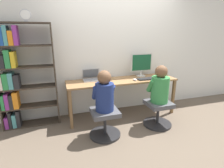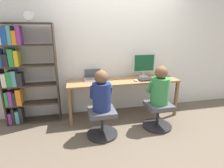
{
  "view_description": "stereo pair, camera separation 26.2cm",
  "coord_description": "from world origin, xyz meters",
  "px_view_note": "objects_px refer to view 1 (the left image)",
  "views": [
    {
      "loc": [
        -1.17,
        -2.75,
        1.61
      ],
      "look_at": [
        -0.26,
        0.13,
        0.71
      ],
      "focal_mm": 28.0,
      "sensor_mm": 36.0,
      "label": 1
    },
    {
      "loc": [
        -0.92,
        -2.82,
        1.61
      ],
      "look_at": [
        -0.26,
        0.13,
        0.71
      ],
      "focal_mm": 28.0,
      "sensor_mm": 36.0,
      "label": 2
    }
  ],
  "objects_px": {
    "laptop": "(92,78)",
    "bookshelf": "(16,76)",
    "office_chair_right": "(105,122)",
    "keyboard": "(148,79)",
    "person_at_laptop": "(104,93)",
    "desk_clock": "(25,15)",
    "office_chair_left": "(158,113)",
    "person_at_monitor": "(160,86)",
    "desktop_monitor": "(141,64)"
  },
  "relations": [
    {
      "from": "person_at_laptop",
      "to": "office_chair_right",
      "type": "bearing_deg",
      "value": -90.0
    },
    {
      "from": "person_at_monitor",
      "to": "bookshelf",
      "type": "bearing_deg",
      "value": 163.22
    },
    {
      "from": "office_chair_right",
      "to": "person_at_monitor",
      "type": "relative_size",
      "value": 0.78
    },
    {
      "from": "person_at_monitor",
      "to": "desk_clock",
      "type": "distance_m",
      "value": 2.41
    },
    {
      "from": "keyboard",
      "to": "desk_clock",
      "type": "xyz_separation_m",
      "value": [
        -2.04,
        0.18,
        1.11
      ]
    },
    {
      "from": "person_at_laptop",
      "to": "laptop",
      "type": "bearing_deg",
      "value": 92.84
    },
    {
      "from": "office_chair_left",
      "to": "person_at_monitor",
      "type": "xyz_separation_m",
      "value": [
        0.0,
        0.0,
        0.49
      ]
    },
    {
      "from": "laptop",
      "to": "bookshelf",
      "type": "bearing_deg",
      "value": -178.13
    },
    {
      "from": "keyboard",
      "to": "office_chair_left",
      "type": "height_order",
      "value": "keyboard"
    },
    {
      "from": "person_at_monitor",
      "to": "desk_clock",
      "type": "relative_size",
      "value": 3.51
    },
    {
      "from": "person_at_monitor",
      "to": "desktop_monitor",
      "type": "bearing_deg",
      "value": 89.24
    },
    {
      "from": "office_chair_left",
      "to": "person_at_monitor",
      "type": "bearing_deg",
      "value": 90.0
    },
    {
      "from": "laptop",
      "to": "bookshelf",
      "type": "xyz_separation_m",
      "value": [
        -1.26,
        -0.04,
        0.14
      ]
    },
    {
      "from": "bookshelf",
      "to": "desk_clock",
      "type": "relative_size",
      "value": 9.6
    },
    {
      "from": "laptop",
      "to": "person_at_laptop",
      "type": "relative_size",
      "value": 0.53
    },
    {
      "from": "office_chair_right",
      "to": "bookshelf",
      "type": "height_order",
      "value": "bookshelf"
    },
    {
      "from": "laptop",
      "to": "keyboard",
      "type": "height_order",
      "value": "laptop"
    },
    {
      "from": "person_at_monitor",
      "to": "person_at_laptop",
      "type": "xyz_separation_m",
      "value": [
        -0.99,
        -0.04,
        -0.0
      ]
    },
    {
      "from": "person_at_monitor",
      "to": "bookshelf",
      "type": "relative_size",
      "value": 0.37
    },
    {
      "from": "keyboard",
      "to": "laptop",
      "type": "bearing_deg",
      "value": 165.3
    },
    {
      "from": "office_chair_left",
      "to": "person_at_monitor",
      "type": "height_order",
      "value": "person_at_monitor"
    },
    {
      "from": "desktop_monitor",
      "to": "bookshelf",
      "type": "bearing_deg",
      "value": -178.96
    },
    {
      "from": "desktop_monitor",
      "to": "laptop",
      "type": "distance_m",
      "value": 1.06
    },
    {
      "from": "office_chair_left",
      "to": "keyboard",
      "type": "bearing_deg",
      "value": 88.16
    },
    {
      "from": "keyboard",
      "to": "bookshelf",
      "type": "xyz_separation_m",
      "value": [
        -2.31,
        0.23,
        0.17
      ]
    },
    {
      "from": "person_at_laptop",
      "to": "bookshelf",
      "type": "relative_size",
      "value": 0.36
    },
    {
      "from": "desktop_monitor",
      "to": "keyboard",
      "type": "height_order",
      "value": "desktop_monitor"
    },
    {
      "from": "laptop",
      "to": "keyboard",
      "type": "distance_m",
      "value": 1.08
    },
    {
      "from": "desktop_monitor",
      "to": "bookshelf",
      "type": "distance_m",
      "value": 2.3
    },
    {
      "from": "keyboard",
      "to": "person_at_monitor",
      "type": "bearing_deg",
      "value": -91.86
    },
    {
      "from": "keyboard",
      "to": "bookshelf",
      "type": "height_order",
      "value": "bookshelf"
    },
    {
      "from": "keyboard",
      "to": "person_at_laptop",
      "type": "relative_size",
      "value": 0.66
    },
    {
      "from": "keyboard",
      "to": "person_at_monitor",
      "type": "height_order",
      "value": "person_at_monitor"
    },
    {
      "from": "keyboard",
      "to": "office_chair_right",
      "type": "relative_size",
      "value": 0.83
    },
    {
      "from": "laptop",
      "to": "person_at_laptop",
      "type": "distance_m",
      "value": 0.78
    },
    {
      "from": "keyboard",
      "to": "office_chair_right",
      "type": "height_order",
      "value": "keyboard"
    },
    {
      "from": "person_at_monitor",
      "to": "desk_clock",
      "type": "xyz_separation_m",
      "value": [
        -2.03,
        0.63,
        1.13
      ]
    },
    {
      "from": "desktop_monitor",
      "to": "office_chair_right",
      "type": "distance_m",
      "value": 1.47
    },
    {
      "from": "bookshelf",
      "to": "keyboard",
      "type": "bearing_deg",
      "value": -5.75
    },
    {
      "from": "desktop_monitor",
      "to": "keyboard",
      "type": "relative_size",
      "value": 1.13
    },
    {
      "from": "desk_clock",
      "to": "bookshelf",
      "type": "bearing_deg",
      "value": 167.93
    },
    {
      "from": "person_at_laptop",
      "to": "person_at_monitor",
      "type": "bearing_deg",
      "value": 2.35
    },
    {
      "from": "office_chair_left",
      "to": "office_chair_right",
      "type": "height_order",
      "value": "same"
    },
    {
      "from": "office_chair_right",
      "to": "desktop_monitor",
      "type": "bearing_deg",
      "value": 37.9
    },
    {
      "from": "desktop_monitor",
      "to": "office_chair_right",
      "type": "height_order",
      "value": "desktop_monitor"
    },
    {
      "from": "laptop",
      "to": "person_at_monitor",
      "type": "xyz_separation_m",
      "value": [
        1.03,
        -0.73,
        -0.05
      ]
    },
    {
      "from": "person_at_laptop",
      "to": "desk_clock",
      "type": "bearing_deg",
      "value": 146.94
    },
    {
      "from": "laptop",
      "to": "office_chair_left",
      "type": "relative_size",
      "value": 0.67
    },
    {
      "from": "office_chair_right",
      "to": "desk_clock",
      "type": "relative_size",
      "value": 2.73
    },
    {
      "from": "office_chair_right",
      "to": "laptop",
      "type": "bearing_deg",
      "value": 92.83
    }
  ]
}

